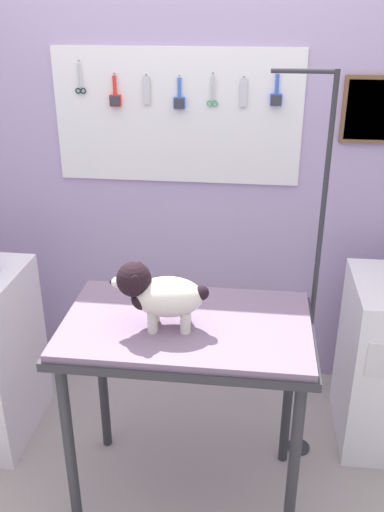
% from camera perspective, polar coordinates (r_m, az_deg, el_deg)
% --- Properties ---
extents(rear_wall_panel, '(4.00, 0.11, 2.30)m').
position_cam_1_polar(rear_wall_panel, '(2.97, 0.26, 7.74)').
color(rear_wall_panel, '#AC99C4').
rests_on(rear_wall_panel, ground).
extents(grooming_table, '(0.99, 0.60, 0.89)m').
position_cam_1_polar(grooming_table, '(2.23, -0.55, -8.84)').
color(grooming_table, '#2D2D33').
rests_on(grooming_table, ground).
extents(grooming_arm, '(0.30, 0.11, 1.80)m').
position_cam_1_polar(grooming_arm, '(2.48, 12.15, -4.34)').
color(grooming_arm, '#2D2D33').
rests_on(grooming_arm, ground).
extents(dog, '(0.37, 0.19, 0.27)m').
position_cam_1_polar(dog, '(2.08, -3.46, -3.86)').
color(dog, silver).
rests_on(dog, grooming_table).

